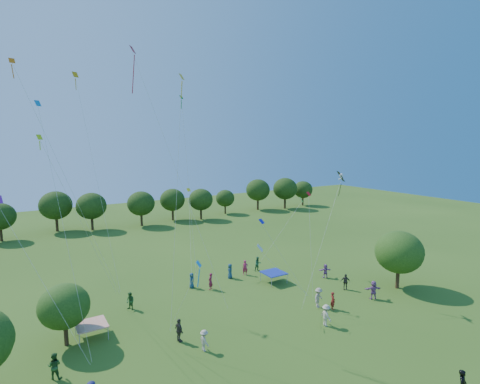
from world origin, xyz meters
name	(u,v)px	position (x,y,z in m)	size (l,w,h in m)	color
near_tree_north	(64,306)	(-12.00, 18.72, 2.98)	(3.58, 3.58, 4.60)	#422B19
near_tree_east	(399,252)	(18.01, 12.88, 3.76)	(4.69, 4.69, 5.88)	#422B19
treeline	(103,205)	(-1.73, 55.43, 4.09)	(88.01, 8.77, 6.77)	#422B19
tent_red_stripe	(91,325)	(-10.22, 18.87, 1.04)	(2.20, 2.20, 1.10)	#EC4D1B
tent_blue	(274,273)	(8.22, 20.65, 1.04)	(2.20, 2.20, 1.10)	#172A97
crowd_person_1	(210,281)	(1.67, 22.41, 0.85)	(0.63, 0.41, 1.69)	maroon
crowd_person_2	(130,301)	(-6.43, 22.05, 0.79)	(0.78, 0.42, 1.58)	#2A5926
crowd_person_3	(204,340)	(-3.73, 12.76, 0.78)	(1.02, 0.46, 1.55)	#B6A492
crowd_person_4	(179,330)	(-4.79, 14.83, 0.89)	(1.04, 0.47, 1.78)	#3B362F
crowd_person_5	(325,271)	(13.84, 18.81, 0.75)	(1.41, 0.50, 1.51)	#9B5EA1
crowd_person_6	(192,280)	(0.24, 23.82, 0.78)	(0.77, 0.41, 1.55)	navy
crowd_person_7	(333,301)	(8.89, 12.80, 0.79)	(0.59, 0.38, 1.59)	maroon
crowd_person_8	(258,264)	(8.77, 24.41, 0.83)	(0.82, 0.44, 1.65)	#2B663D
crowd_person_9	(319,298)	(8.07, 13.74, 0.90)	(1.18, 0.53, 1.81)	#A39283
crowd_person_10	(345,282)	(13.19, 15.34, 0.81)	(0.95, 0.43, 1.61)	#38322D
crowd_person_11	(373,290)	(13.75, 12.38, 0.88)	(1.65, 0.59, 1.76)	#905694
crowd_person_12	(230,271)	(4.89, 24.07, 0.80)	(0.79, 0.43, 1.60)	navy
crowd_person_13	(245,268)	(6.83, 24.07, 0.83)	(0.62, 0.40, 1.65)	#9F1D46
crowd_person_14	(54,366)	(-13.12, 14.85, 0.85)	(0.84, 0.45, 1.70)	#255122
crowd_person_15	(326,315)	(6.24, 10.91, 0.89)	(1.16, 0.52, 1.78)	#BEB398
pirate_kite	(340,179)	(11.56, 14.98, 11.29)	(7.51, 3.53, 10.68)	black
red_high_kite	(151,103)	(-4.68, 20.05, 17.80)	(5.67, 6.08, 20.98)	red
small_kite_0	(310,217)	(7.10, 14.10, 8.27)	(0.50, 1.03, 9.16)	red
small_kite_1	(179,148)	(-4.74, 14.24, 14.32)	(1.52, 0.49, 17.95)	#EDAC0C
small_kite_2	(189,208)	(1.87, 27.78, 7.44)	(2.48, 5.65, 8.19)	yellow
small_kite_3	(296,209)	(12.54, 22.39, 7.22)	(4.34, 2.29, 7.17)	#1A904F
small_kite_4	(270,235)	(3.80, 15.39, 6.90)	(4.00, 2.09, 6.96)	#1112B3
small_kite_5	(12,226)	(-14.79, 18.38, 9.30)	(4.57, 6.69, 9.91)	purple
small_kite_6	(264,252)	(3.10, 15.14, 5.51)	(4.64, 1.80, 4.91)	silver
small_kite_7	(53,176)	(-12.23, 17.66, 12.49)	(1.78, 6.49, 16.24)	#0D7BC6
small_kite_8	(51,148)	(-11.86, 21.72, 14.30)	(7.08, 1.75, 19.16)	orange
small_kite_9	(85,124)	(-8.35, 28.11, 16.37)	(2.11, 6.53, 19.97)	orange
small_kite_10	(65,189)	(-11.23, 20.86, 11.20)	(5.63, 3.62, 13.95)	#BADA13
small_kite_11	(186,148)	(0.67, 25.67, 14.09)	(0.48, 3.31, 18.07)	#16791F
small_kite_12	(192,283)	(-5.97, 9.68, 6.54)	(0.61, 6.24, 6.94)	#1681E2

